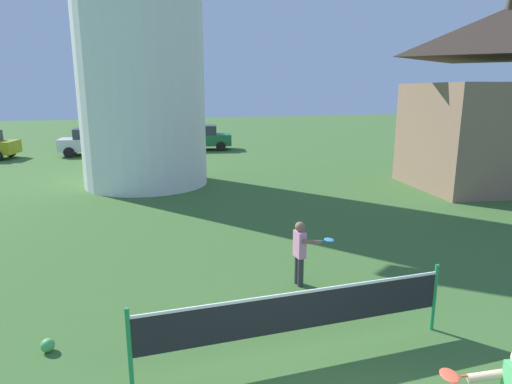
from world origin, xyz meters
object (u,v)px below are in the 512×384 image
(player_far, at_px, (301,250))
(stray_ball, at_px, (48,345))
(tennis_net, at_px, (299,312))
(parked_car_silver, at_px, (95,141))
(parked_car_green, at_px, (198,137))
(chapel, at_px, (498,103))

(player_far, xyz_separation_m, stray_ball, (-4.40, -0.99, -0.63))
(tennis_net, relative_size, parked_car_silver, 1.16)
(parked_car_silver, bearing_deg, player_far, -77.32)
(player_far, bearing_deg, parked_car_green, 85.32)
(tennis_net, xyz_separation_m, player_far, (0.95, 2.16, 0.05))
(player_far, distance_m, parked_car_silver, 20.72)
(player_far, height_order, chapel, chapel)
(player_far, xyz_separation_m, parked_car_silver, (-4.55, 20.21, 0.08))
(tennis_net, relative_size, parked_car_green, 1.04)
(stray_ball, height_order, parked_car_green, parked_car_green)
(chapel, bearing_deg, player_far, -150.29)
(tennis_net, distance_m, parked_car_silver, 22.66)
(stray_ball, xyz_separation_m, chapel, (15.14, 7.12, 3.18))
(player_far, bearing_deg, tennis_net, -113.82)
(parked_car_green, distance_m, chapel, 17.35)
(tennis_net, height_order, parked_car_silver, parked_car_silver)
(stray_ball, xyz_separation_m, parked_car_green, (6.09, 21.72, 0.71))
(stray_ball, bearing_deg, parked_car_green, 74.33)
(player_far, relative_size, chapel, 0.17)
(stray_ball, bearing_deg, chapel, 25.18)
(stray_ball, distance_m, chapel, 17.03)
(tennis_net, distance_m, chapel, 14.57)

